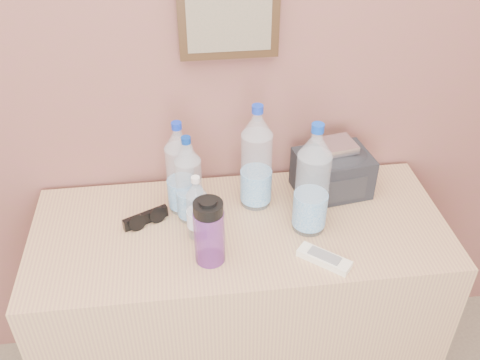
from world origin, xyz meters
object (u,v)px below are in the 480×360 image
object	(u,v)px
dresser	(240,312)
pet_small	(197,210)
pet_large_c	(256,162)
foil_packet	(336,146)
sunglasses	(146,218)
pet_large_d	(312,185)
pet_large_a	(189,183)
pet_large_b	(180,172)
ac_remote	(324,259)
toiletry_bag	(332,171)
nalgene_bottle	(209,231)

from	to	relation	value
dresser	pet_small	xyz separation A→B (m)	(-0.13, -0.02, 0.51)
pet_large_c	foil_packet	size ratio (longest dim) A/B	3.01
sunglasses	foil_packet	world-z (taller)	foil_packet
pet_large_d	pet_small	size ratio (longest dim) A/B	1.70
pet_large_a	pet_large_b	bearing A→B (deg)	116.64
sunglasses	ac_remote	size ratio (longest dim) A/B	0.94
pet_large_d	pet_small	distance (m)	0.35
pet_large_b	dresser	bearing A→B (deg)	-34.20
dresser	ac_remote	size ratio (longest dim) A/B	8.23
pet_large_c	toiletry_bag	distance (m)	0.28
nalgene_bottle	toiletry_bag	xyz separation A→B (m)	(0.44, 0.28, -0.03)
dresser	pet_large_b	distance (m)	0.59
pet_large_b	sunglasses	size ratio (longest dim) A/B	2.16
nalgene_bottle	pet_large_d	bearing A→B (deg)	17.91
dresser	sunglasses	xyz separation A→B (m)	(-0.30, 0.06, 0.43)
pet_small	foil_packet	size ratio (longest dim) A/B	1.82
pet_large_c	foil_packet	world-z (taller)	pet_large_c
toiletry_bag	pet_small	bearing A→B (deg)	-168.30
pet_small	foil_packet	world-z (taller)	pet_small
pet_large_c	nalgene_bottle	xyz separation A→B (m)	(-0.17, -0.25, -0.05)
pet_large_a	toiletry_bag	xyz separation A→B (m)	(0.48, 0.08, -0.05)
dresser	pet_large_d	xyz separation A→B (m)	(0.21, -0.03, 0.58)
sunglasses	toiletry_bag	distance (m)	0.64
dresser	sunglasses	bearing A→B (deg)	169.10
dresser	pet_large_a	distance (m)	0.57
toiletry_bag	dresser	bearing A→B (deg)	-164.25
dresser	pet_large_d	bearing A→B (deg)	-7.16
pet_large_b	nalgene_bottle	size ratio (longest dim) A/B	1.48
sunglasses	pet_small	bearing A→B (deg)	-51.15
pet_large_a	nalgene_bottle	size ratio (longest dim) A/B	1.38
pet_small	dresser	bearing A→B (deg)	9.07
pet_large_c	foil_packet	xyz separation A→B (m)	(0.27, 0.04, 0.02)
pet_large_a	sunglasses	distance (m)	0.18
sunglasses	foil_packet	size ratio (longest dim) A/B	1.24
pet_large_a	dresser	bearing A→B (deg)	-25.03
sunglasses	pet_large_d	bearing A→B (deg)	-34.94
pet_large_a	nalgene_bottle	xyz separation A→B (m)	(0.05, -0.20, -0.03)
pet_large_c	ac_remote	size ratio (longest dim) A/B	2.28
sunglasses	nalgene_bottle	bearing A→B (deg)	-69.95
pet_small	sunglasses	world-z (taller)	pet_small
pet_large_c	pet_small	xyz separation A→B (m)	(-0.20, -0.14, -0.06)
pet_large_d	ac_remote	world-z (taller)	pet_large_d
toiletry_bag	foil_packet	distance (m)	0.09
pet_large_a	pet_large_c	bearing A→B (deg)	12.27
pet_large_d	sunglasses	world-z (taller)	pet_large_d
dresser	pet_large_c	xyz separation A→B (m)	(0.07, 0.12, 0.57)
dresser	toiletry_bag	world-z (taller)	toiletry_bag
pet_large_d	sunglasses	size ratio (longest dim) A/B	2.50
foil_packet	pet_large_d	bearing A→B (deg)	-123.60
sunglasses	ac_remote	xyz separation A→B (m)	(0.52, -0.24, -0.01)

